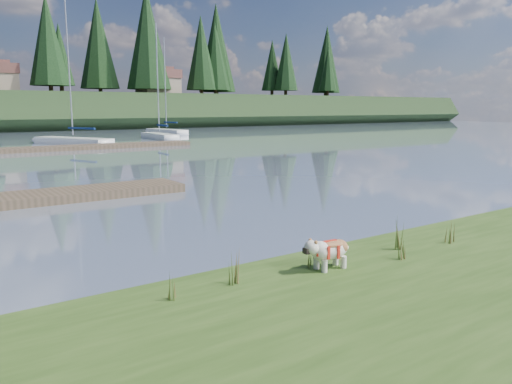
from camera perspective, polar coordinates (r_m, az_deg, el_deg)
bulldog at (r=8.88m, az=8.36°, el=-6.48°), size 0.95×0.44×0.57m
dock_far at (r=39.44m, az=-25.38°, el=4.37°), size 26.00×2.20×0.30m
sailboat_bg_3 at (r=46.43m, az=-20.80°, el=5.54°), size 5.51×8.91×13.16m
sailboat_bg_4 at (r=51.69m, az=-11.25°, el=6.35°), size 1.92×7.71×11.30m
sailboat_bg_5 at (r=61.37m, az=-10.53°, el=6.86°), size 2.52×8.00×11.25m
weed_0 at (r=8.10m, az=-2.55°, el=-8.81°), size 0.17×0.14×0.58m
weed_1 at (r=8.96m, az=6.28°, el=-7.54°), size 0.17×0.14×0.40m
weed_2 at (r=10.32m, az=15.83°, el=-4.80°), size 0.17×0.14×0.70m
weed_3 at (r=7.58m, az=-9.30°, el=-10.70°), size 0.17×0.14×0.45m
weed_4 at (r=9.74m, az=16.48°, el=-6.39°), size 0.17×0.14×0.43m
weed_5 at (r=11.26m, az=21.20°, el=-4.25°), size 0.17×0.14×0.55m
mud_lip at (r=8.98m, az=-3.22°, el=-10.47°), size 60.00×0.50×0.14m
conifer_5 at (r=81.51m, az=-21.52°, el=14.42°), size 3.96×3.96×10.35m
conifer_6 at (r=84.05m, az=-12.30°, el=16.87°), size 7.04×7.04×17.00m
conifer_7 at (r=92.75m, az=-4.71°, el=15.23°), size 5.28×5.28×13.20m
conifer_8 at (r=96.66m, az=3.45°, el=14.61°), size 4.62×4.62×11.77m
conifer_9 at (r=107.44m, az=8.08°, el=14.77°), size 5.94×5.94×14.62m
house_2 at (r=85.16m, az=-11.13°, el=12.29°), size 6.30×5.30×4.65m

